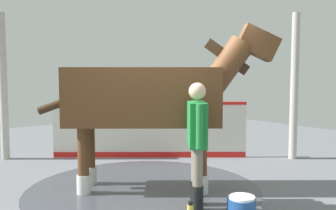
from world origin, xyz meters
TOP-DOWN VIEW (x-y plane):
  - ground_plane at (0.00, 0.00)m, footprint 16.00×16.00m
  - wet_patch at (0.07, 0.04)m, footprint 3.55×3.55m
  - barrier_wall at (1.76, -1.25)m, footprint 2.53×3.25m
  - roof_post_near at (-0.16, -3.53)m, footprint 0.16×0.16m
  - roof_post_far at (3.46, 1.18)m, footprint 0.16×0.16m
  - horse at (-0.00, -0.05)m, footprint 2.37×2.98m
  - handler at (-1.02, -0.05)m, footprint 0.55×0.46m
  - wash_bucket at (-1.67, -0.19)m, footprint 0.33×0.33m
  - bottle_spray at (-1.34, -0.33)m, footprint 0.06×0.06m

SIDE VIEW (x-z plane):
  - ground_plane at x=0.00m, z-range -0.02..0.00m
  - wet_patch at x=0.07m, z-range 0.00..0.00m
  - bottle_spray at x=-1.34m, z-range -0.01..0.19m
  - wash_bucket at x=-1.67m, z-range 0.00..0.30m
  - barrier_wall at x=1.76m, z-range -0.04..1.13m
  - handler at x=-1.02m, z-range 0.12..1.76m
  - horse at x=0.00m, z-range 0.15..2.63m
  - roof_post_near at x=-0.16m, z-range 0.00..2.98m
  - roof_post_far at x=3.46m, z-range 0.00..2.98m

